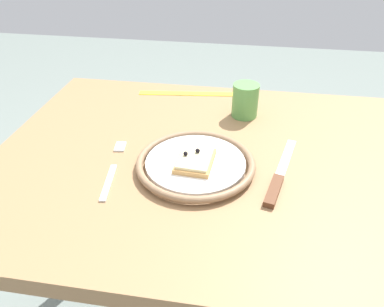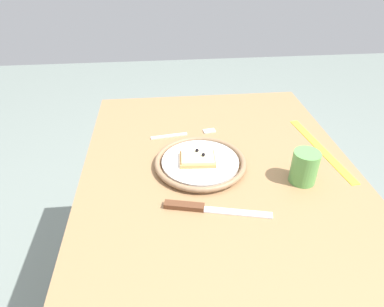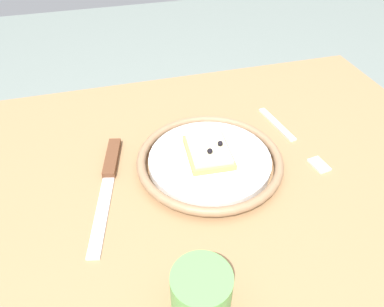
{
  "view_description": "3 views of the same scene",
  "coord_description": "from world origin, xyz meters",
  "px_view_note": "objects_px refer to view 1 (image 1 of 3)",
  "views": [
    {
      "loc": [
        0.06,
        -0.65,
        1.15
      ],
      "look_at": [
        -0.04,
        -0.06,
        0.75
      ],
      "focal_mm": 34.73,
      "sensor_mm": 36.0,
      "label": 1
    },
    {
      "loc": [
        0.68,
        -0.14,
        1.23
      ],
      "look_at": [
        -0.06,
        -0.07,
        0.73
      ],
      "focal_mm": 31.34,
      "sensor_mm": 36.0,
      "label": 2
    },
    {
      "loc": [
        0.12,
        0.38,
        1.12
      ],
      "look_at": [
        -0.01,
        -0.07,
        0.72
      ],
      "focal_mm": 34.52,
      "sensor_mm": 36.0,
      "label": 3
    }
  ],
  "objects_px": {
    "dining_table": "(212,191)",
    "plate": "(196,164)",
    "pizza_slice_near": "(195,160)",
    "measuring_tape": "(198,94)",
    "cup": "(245,100)",
    "knife": "(277,181)",
    "fork": "(113,167)"
  },
  "relations": [
    {
      "from": "pizza_slice_near",
      "to": "measuring_tape",
      "type": "bearing_deg",
      "value": 97.51
    },
    {
      "from": "pizza_slice_near",
      "to": "fork",
      "type": "relative_size",
      "value": 0.48
    },
    {
      "from": "pizza_slice_near",
      "to": "cup",
      "type": "relative_size",
      "value": 1.15
    },
    {
      "from": "cup",
      "to": "measuring_tape",
      "type": "height_order",
      "value": "cup"
    },
    {
      "from": "plate",
      "to": "knife",
      "type": "xyz_separation_m",
      "value": [
        0.16,
        -0.02,
        -0.01
      ]
    },
    {
      "from": "pizza_slice_near",
      "to": "measuring_tape",
      "type": "relative_size",
      "value": 0.29
    },
    {
      "from": "knife",
      "to": "fork",
      "type": "bearing_deg",
      "value": -179.26
    },
    {
      "from": "knife",
      "to": "measuring_tape",
      "type": "xyz_separation_m",
      "value": [
        -0.21,
        0.37,
        -0.0
      ]
    },
    {
      "from": "dining_table",
      "to": "cup",
      "type": "bearing_deg",
      "value": 73.57
    },
    {
      "from": "dining_table",
      "to": "measuring_tape",
      "type": "relative_size",
      "value": 2.85
    },
    {
      "from": "dining_table",
      "to": "fork",
      "type": "distance_m",
      "value": 0.23
    },
    {
      "from": "plate",
      "to": "measuring_tape",
      "type": "height_order",
      "value": "plate"
    },
    {
      "from": "dining_table",
      "to": "fork",
      "type": "height_order",
      "value": "fork"
    },
    {
      "from": "pizza_slice_near",
      "to": "measuring_tape",
      "type": "distance_m",
      "value": 0.36
    },
    {
      "from": "pizza_slice_near",
      "to": "measuring_tape",
      "type": "xyz_separation_m",
      "value": [
        -0.05,
        0.36,
        -0.02
      ]
    },
    {
      "from": "plate",
      "to": "knife",
      "type": "bearing_deg",
      "value": -8.2
    },
    {
      "from": "plate",
      "to": "pizza_slice_near",
      "type": "bearing_deg",
      "value": -88.4
    },
    {
      "from": "dining_table",
      "to": "measuring_tape",
      "type": "distance_m",
      "value": 0.33
    },
    {
      "from": "cup",
      "to": "measuring_tape",
      "type": "xyz_separation_m",
      "value": [
        -0.13,
        0.11,
        -0.04
      ]
    },
    {
      "from": "pizza_slice_near",
      "to": "knife",
      "type": "xyz_separation_m",
      "value": [
        0.16,
        -0.02,
        -0.02
      ]
    },
    {
      "from": "dining_table",
      "to": "cup",
      "type": "relative_size",
      "value": 11.29
    },
    {
      "from": "dining_table",
      "to": "knife",
      "type": "bearing_deg",
      "value": -28.85
    },
    {
      "from": "pizza_slice_near",
      "to": "knife",
      "type": "distance_m",
      "value": 0.16
    },
    {
      "from": "knife",
      "to": "plate",
      "type": "bearing_deg",
      "value": 171.8
    },
    {
      "from": "dining_table",
      "to": "pizza_slice_near",
      "type": "bearing_deg",
      "value": -117.81
    },
    {
      "from": "plate",
      "to": "cup",
      "type": "height_order",
      "value": "cup"
    },
    {
      "from": "pizza_slice_near",
      "to": "fork",
      "type": "distance_m",
      "value": 0.17
    },
    {
      "from": "measuring_tape",
      "to": "plate",
      "type": "bearing_deg",
      "value": -89.03
    },
    {
      "from": "dining_table",
      "to": "plate",
      "type": "bearing_deg",
      "value": -121.35
    },
    {
      "from": "fork",
      "to": "cup",
      "type": "distance_m",
      "value": 0.37
    },
    {
      "from": "fork",
      "to": "measuring_tape",
      "type": "distance_m",
      "value": 0.4
    },
    {
      "from": "dining_table",
      "to": "cup",
      "type": "xyz_separation_m",
      "value": [
        0.06,
        0.19,
        0.14
      ]
    }
  ]
}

